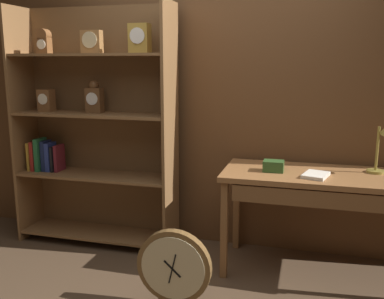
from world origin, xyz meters
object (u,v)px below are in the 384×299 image
at_px(toolbox_small, 273,166).
at_px(round_clock_large, 174,269).
at_px(bookshelf, 93,129).
at_px(open_repair_manual, 316,175).
at_px(workbench, 323,185).

xyz_separation_m(toolbox_small, round_clock_large, (-0.57, -0.74, -0.56)).
bearing_deg(round_clock_large, bookshelf, 139.19).
bearing_deg(round_clock_large, open_repair_manual, 36.81).
height_order(workbench, toolbox_small, toolbox_small).
bearing_deg(round_clock_large, toolbox_small, 52.48).
height_order(workbench, round_clock_large, workbench).
distance_m(toolbox_small, open_repair_manual, 0.32).
bearing_deg(bookshelf, open_repair_manual, -7.01).
relative_size(bookshelf, open_repair_manual, 9.55).
relative_size(bookshelf, toolbox_small, 13.63).
distance_m(bookshelf, toolbox_small, 1.62).
bearing_deg(toolbox_small, round_clock_large, -127.52).
xyz_separation_m(bookshelf, toolbox_small, (1.60, -0.16, -0.20)).
height_order(toolbox_small, round_clock_large, toolbox_small).
relative_size(workbench, round_clock_large, 2.73).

